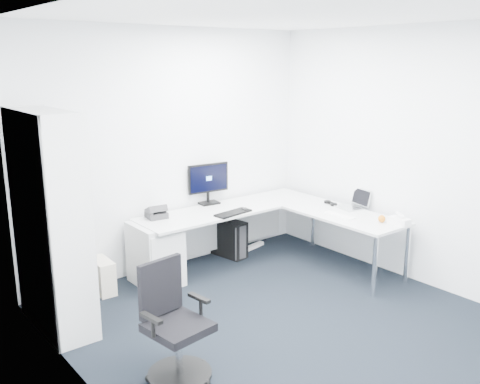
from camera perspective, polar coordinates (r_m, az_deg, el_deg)
ground at (r=4.93m, az=6.45°, el=-14.58°), size 4.20×4.20×0.00m
ceiling at (r=4.35m, az=7.47°, el=18.52°), size 4.20×4.20×0.00m
wall_back at (r=6.07m, az=-7.31°, el=4.41°), size 3.60×0.02×2.70m
wall_left at (r=3.44m, az=-14.71°, el=-3.34°), size 0.02×4.20×2.70m
wall_right at (r=5.84m, az=19.48°, el=3.34°), size 0.02×4.20×2.70m
l_desk at (r=6.08m, az=0.90°, el=-5.35°), size 2.30×1.29×0.67m
drawer_pedestal at (r=5.80m, az=-9.00°, el=-6.52°), size 0.43×0.54×0.67m
bookshelf at (r=4.91m, az=-19.52°, el=-3.09°), size 0.38×0.97×1.95m
task_chair at (r=4.08m, az=-6.61°, el=-13.82°), size 0.57×0.57×0.90m
black_pc_tower at (r=6.55m, az=-1.21°, el=-4.94°), size 0.28×0.49×0.45m
beige_pc_tower at (r=5.75m, az=-14.49°, el=-8.67°), size 0.18×0.38×0.35m
power_strip at (r=6.86m, az=1.39°, el=-5.84°), size 0.39×0.15×0.04m
monitor at (r=6.33m, az=-3.36°, el=0.93°), size 0.54×0.22×0.50m
black_keyboard at (r=5.96m, az=-0.74°, el=-2.25°), size 0.47×0.21×0.02m
mouse at (r=6.07m, az=0.54°, el=-1.90°), size 0.08×0.11×0.03m
desk_phone at (r=5.87m, az=-8.92°, el=-2.06°), size 0.23×0.23×0.14m
laptop at (r=6.29m, az=11.52°, el=-0.75°), size 0.36×0.35×0.22m
white_keyboard at (r=5.98m, az=10.49°, el=-2.47°), size 0.11×0.38×0.01m
headphones at (r=6.44m, az=9.64°, el=-1.09°), size 0.16×0.21×0.05m
orange_fruit at (r=5.84m, az=14.88°, el=-2.77°), size 0.08×0.08×0.08m
tissue_box at (r=5.81m, az=16.64°, el=-3.01°), size 0.12×0.22×0.08m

